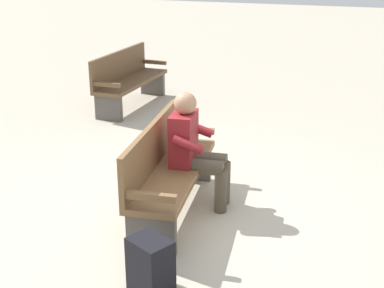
{
  "coord_description": "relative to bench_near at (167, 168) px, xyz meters",
  "views": [
    {
      "loc": [
        4.42,
        1.73,
        2.5
      ],
      "look_at": [
        -0.1,
        0.15,
        0.7
      ],
      "focal_mm": 49.75,
      "sensor_mm": 36.0,
      "label": 1
    }
  ],
  "objects": [
    {
      "name": "person_seated",
      "position": [
        -0.22,
        0.21,
        0.17
      ],
      "size": [
        0.6,
        0.6,
        1.18
      ],
      "rotation": [
        0.0,
        0.0,
        0.12
      ],
      "color": "maroon",
      "rests_on": "ground"
    },
    {
      "name": "bench_near",
      "position": [
        0.0,
        0.0,
        0.0
      ],
      "size": [
        1.84,
        0.69,
        0.9
      ],
      "rotation": [
        0.0,
        0.0,
        0.12
      ],
      "color": "brown",
      "rests_on": "ground"
    },
    {
      "name": "backpack",
      "position": [
        1.28,
        0.38,
        -0.23
      ],
      "size": [
        0.37,
        0.39,
        0.46
      ],
      "rotation": [
        0.0,
        0.0,
        1.11
      ],
      "color": "black",
      "rests_on": "ground"
    },
    {
      "name": "ground_plane",
      "position": [
        -0.01,
        0.07,
        -0.46
      ],
      "size": [
        40.0,
        40.0,
        0.0
      ],
      "primitive_type": "plane",
      "color": "#B7AD99"
    },
    {
      "name": "bench_far",
      "position": [
        -3.22,
        -1.98,
        0.0
      ],
      "size": [
        1.81,
        0.52,
        0.9
      ],
      "rotation": [
        0.0,
        0.0,
        -0.02
      ],
      "color": "brown",
      "rests_on": "ground"
    }
  ]
}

